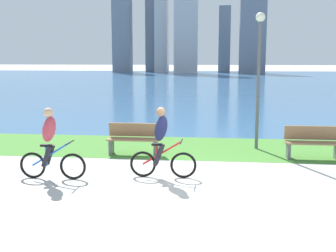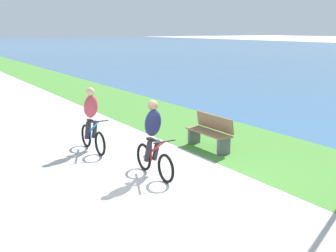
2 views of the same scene
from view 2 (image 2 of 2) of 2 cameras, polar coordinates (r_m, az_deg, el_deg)
The scene contains 5 objects.
ground_plane at distance 8.55m, azimuth -2.14°, elevation -8.52°, with size 300.00×300.00×0.00m, color #B2AFA8.
grass_strip_bayside at distance 10.88m, azimuth 16.07°, elevation -4.31°, with size 120.00×3.42×0.01m, color #478433.
cyclist_lead at distance 9.13m, azimuth -1.95°, elevation -1.66°, with size 1.57×0.52×1.66m.
cyclist_trailing at distance 11.19m, azimuth -10.08°, elevation 0.84°, with size 1.58×0.52×1.66m.
bench_far_along_path at distance 11.37m, azimuth 5.60°, elevation -0.80°, with size 1.50×0.47×0.90m.
Camera 2 is at (6.97, -3.87, 3.10)m, focal length 46.08 mm.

